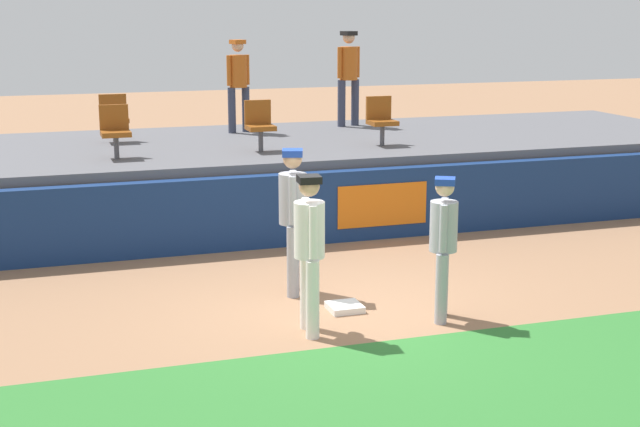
{
  "coord_description": "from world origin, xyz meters",
  "views": [
    {
      "loc": [
        -3.54,
        -9.97,
        3.63
      ],
      "look_at": [
        0.0,
        1.0,
        1.0
      ],
      "focal_mm": 51.04,
      "sensor_mm": 36.0,
      "label": 1
    }
  ],
  "objects": [
    {
      "name": "ground_plane",
      "position": [
        0.0,
        0.0,
        0.0
      ],
      "size": [
        60.0,
        60.0,
        0.0
      ],
      "primitive_type": "plane",
      "color": "#936B4C"
    },
    {
      "name": "grass_foreground_strip",
      "position": [
        0.0,
        -2.53,
        0.0
      ],
      "size": [
        18.0,
        2.8,
        0.01
      ],
      "primitive_type": "cube",
      "color": "#2D722D",
      "rests_on": "ground_plane"
    },
    {
      "name": "first_base",
      "position": [
        0.0,
        -0.0,
        0.04
      ],
      "size": [
        0.4,
        0.4,
        0.08
      ],
      "primitive_type": "cube",
      "color": "white",
      "rests_on": "ground_plane"
    },
    {
      "name": "player_fielder_home",
      "position": [
        -0.64,
        -0.61,
        1.05
      ],
      "size": [
        0.38,
        0.56,
        1.82
      ],
      "rotation": [
        0.0,
        0.0,
        -1.66
      ],
      "color": "white",
      "rests_on": "ground_plane"
    },
    {
      "name": "player_runner_visitor",
      "position": [
        -0.4,
        0.87,
        1.09
      ],
      "size": [
        0.45,
        0.51,
        1.88
      ],
      "rotation": [
        0.0,
        0.0,
        -1.87
      ],
      "color": "#9EA3AD",
      "rests_on": "ground_plane"
    },
    {
      "name": "player_coach_visitor",
      "position": [
        0.98,
        -0.65,
        0.99
      ],
      "size": [
        0.44,
        0.44,
        1.71
      ],
      "rotation": [
        0.0,
        0.0,
        -2.05
      ],
      "color": "#9EA3AD",
      "rests_on": "ground_plane"
    },
    {
      "name": "field_wall",
      "position": [
        0.01,
        3.21,
        0.56
      ],
      "size": [
        18.0,
        0.26,
        1.13
      ],
      "color": "navy",
      "rests_on": "ground_plane"
    },
    {
      "name": "bleacher_platform",
      "position": [
        0.0,
        5.78,
        0.64
      ],
      "size": [
        18.0,
        4.8,
        1.27
      ],
      "primitive_type": "cube",
      "color": "#59595E",
      "rests_on": "ground_plane"
    },
    {
      "name": "seat_front_right",
      "position": [
        2.3,
        4.65,
        1.74
      ],
      "size": [
        0.45,
        0.44,
        0.84
      ],
      "color": "#4C4C51",
      "rests_on": "bleacher_platform"
    },
    {
      "name": "seat_front_center",
      "position": [
        0.13,
        4.65,
        1.74
      ],
      "size": [
        0.45,
        0.44,
        0.84
      ],
      "color": "#4C4C51",
      "rests_on": "bleacher_platform"
    },
    {
      "name": "seat_back_left",
      "position": [
        -2.07,
        6.46,
        1.74
      ],
      "size": [
        0.48,
        0.44,
        0.84
      ],
      "color": "#4C4C51",
      "rests_on": "bleacher_platform"
    },
    {
      "name": "seat_front_left",
      "position": [
        -2.23,
        4.65,
        1.74
      ],
      "size": [
        0.45,
        0.44,
        0.84
      ],
      "color": "#4C4C51",
      "rests_on": "bleacher_platform"
    },
    {
      "name": "spectator_hooded",
      "position": [
        0.32,
        7.02,
        2.28
      ],
      "size": [
        0.47,
        0.42,
        1.75
      ],
      "rotation": [
        0.0,
        0.0,
        3.47
      ],
      "color": "#33384C",
      "rests_on": "bleacher_platform"
    },
    {
      "name": "spectator_capped",
      "position": [
        2.63,
        7.28,
        2.36
      ],
      "size": [
        0.51,
        0.44,
        1.88
      ],
      "rotation": [
        0.0,
        0.0,
        3.43
      ],
      "color": "#33384C",
      "rests_on": "bleacher_platform"
    }
  ]
}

